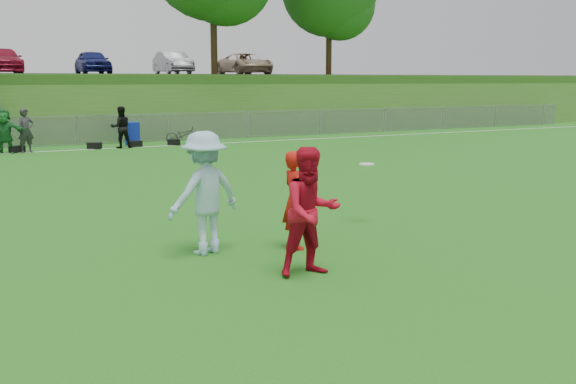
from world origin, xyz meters
TOP-DOWN VIEW (x-y plane):
  - ground at (0.00, 0.00)m, footprint 120.00×120.00m
  - sideline_far at (0.00, 18.00)m, footprint 60.00×0.10m
  - fence at (0.00, 20.00)m, footprint 58.00×0.06m
  - berm at (0.00, 31.00)m, footprint 120.00×18.00m
  - parking_lot at (0.00, 33.00)m, footprint 120.00×12.00m
  - car_row at (-1.17, 32.00)m, footprint 32.04×5.18m
  - spectator_row at (-2.62, 18.00)m, footprint 8.11×0.87m
  - gear_bags at (0.89, 18.10)m, footprint 6.83×0.52m
  - player_red_left at (0.44, 0.67)m, footprint 0.43×0.62m
  - player_red_center at (-0.05, -0.75)m, footprint 0.93×0.74m
  - player_blue at (-1.00, 1.03)m, footprint 1.42×1.04m
  - frisbee at (2.56, 1.74)m, footprint 0.30×0.30m
  - recycling_bin at (2.14, 19.00)m, footprint 0.82×0.82m
  - bicycle at (4.26, 18.51)m, footprint 1.61×1.02m

SIDE VIEW (x-z plane):
  - ground at x=0.00m, z-range 0.00..0.00m
  - sideline_far at x=0.00m, z-range 0.00..0.01m
  - gear_bags at x=0.89m, z-range 0.00..0.26m
  - bicycle at x=4.26m, z-range 0.00..0.80m
  - recycling_bin at x=2.14m, z-range 0.00..0.98m
  - fence at x=0.00m, z-range 0.00..1.30m
  - player_red_left at x=0.44m, z-range 0.00..1.63m
  - spectator_row at x=-2.62m, z-range 0.00..1.69m
  - player_red_center at x=-0.05m, z-range 0.00..1.85m
  - player_blue at x=-1.00m, z-range 0.00..1.97m
  - frisbee at x=2.56m, z-range 1.14..1.17m
  - berm at x=0.00m, z-range 0.00..3.00m
  - parking_lot at x=0.00m, z-range 3.00..3.10m
  - car_row at x=-1.17m, z-range 3.10..4.54m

